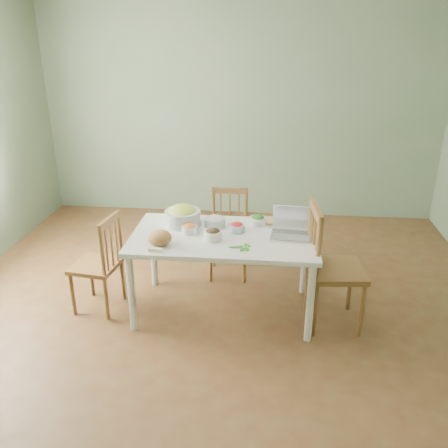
# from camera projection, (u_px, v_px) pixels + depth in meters

# --- Properties ---
(floor) EXTENTS (5.00, 5.00, 0.00)m
(floor) POSITION_uv_depth(u_px,v_px,m) (218.00, 314.00, 4.14)
(floor) COLOR #532C16
(floor) RESTS_ON ground
(wall_back) EXTENTS (5.00, 0.00, 2.70)m
(wall_back) POSITION_uv_depth(u_px,v_px,m) (240.00, 111.00, 5.91)
(wall_back) COLOR gray
(wall_back) RESTS_ON ground
(wall_front) EXTENTS (5.00, 0.00, 2.70)m
(wall_front) POSITION_uv_depth(u_px,v_px,m) (116.00, 405.00, 1.32)
(wall_front) COLOR gray
(wall_front) RESTS_ON ground
(dining_table) EXTENTS (1.54, 0.87, 0.72)m
(dining_table) POSITION_uv_depth(u_px,v_px,m) (224.00, 273.00, 4.07)
(dining_table) COLOR white
(dining_table) RESTS_ON floor
(chair_far) EXTENTS (0.39, 0.37, 0.86)m
(chair_far) POSITION_uv_depth(u_px,v_px,m) (229.00, 235.00, 4.65)
(chair_far) COLOR brown
(chair_far) RESTS_ON floor
(chair_left) EXTENTS (0.42, 0.43, 0.88)m
(chair_left) POSITION_uv_depth(u_px,v_px,m) (96.00, 263.00, 4.08)
(chair_left) COLOR brown
(chair_left) RESTS_ON floor
(chair_right) EXTENTS (0.48, 0.50, 1.04)m
(chair_right) POSITION_uv_depth(u_px,v_px,m) (336.00, 267.00, 3.84)
(chair_right) COLOR brown
(chair_right) RESTS_ON floor
(bread_boule) EXTENTS (0.23, 0.23, 0.12)m
(bread_boule) POSITION_uv_depth(u_px,v_px,m) (160.00, 238.00, 3.74)
(bread_boule) COLOR #9E6E3D
(bread_boule) RESTS_ON dining_table
(butter_stick) EXTENTS (0.11, 0.04, 0.03)m
(butter_stick) POSITION_uv_depth(u_px,v_px,m) (155.00, 250.00, 3.64)
(butter_stick) COLOR #FBF1CA
(butter_stick) RESTS_ON dining_table
(bowl_squash) EXTENTS (0.38, 0.38, 0.18)m
(bowl_squash) POSITION_uv_depth(u_px,v_px,m) (183.00, 215.00, 4.10)
(bowl_squash) COLOR #E6DB5E
(bowl_squash) RESTS_ON dining_table
(bowl_carrot) EXTENTS (0.14, 0.14, 0.08)m
(bowl_carrot) POSITION_uv_depth(u_px,v_px,m) (190.00, 228.00, 3.97)
(bowl_carrot) COLOR orange
(bowl_carrot) RESTS_ON dining_table
(bowl_onion) EXTENTS (0.20, 0.20, 0.10)m
(bowl_onion) POSITION_uv_depth(u_px,v_px,m) (215.00, 221.00, 4.09)
(bowl_onion) COLOR silver
(bowl_onion) RESTS_ON dining_table
(bowl_mushroom) EXTENTS (0.18, 0.18, 0.10)m
(bowl_mushroom) POSITION_uv_depth(u_px,v_px,m) (213.00, 234.00, 3.83)
(bowl_mushroom) COLOR #352011
(bowl_mushroom) RESTS_ON dining_table
(bowl_redpep) EXTENTS (0.15, 0.15, 0.08)m
(bowl_redpep) POSITION_uv_depth(u_px,v_px,m) (237.00, 227.00, 3.99)
(bowl_redpep) COLOR red
(bowl_redpep) RESTS_ON dining_table
(bowl_broccoli) EXTENTS (0.15, 0.15, 0.09)m
(bowl_broccoli) POSITION_uv_depth(u_px,v_px,m) (258.00, 220.00, 4.13)
(bowl_broccoli) COLOR #2F5922
(bowl_broccoli) RESTS_ON dining_table
(flatbread) EXTENTS (0.22, 0.22, 0.02)m
(flatbread) POSITION_uv_depth(u_px,v_px,m) (270.00, 221.00, 4.20)
(flatbread) COLOR tan
(flatbread) RESTS_ON dining_table
(basil_bunch) EXTENTS (0.19, 0.19, 0.02)m
(basil_bunch) POSITION_uv_depth(u_px,v_px,m) (240.00, 246.00, 3.71)
(basil_bunch) COLOR #225622
(basil_bunch) RESTS_ON dining_table
(laptop) EXTENTS (0.37, 0.34, 0.23)m
(laptop) POSITION_uv_depth(u_px,v_px,m) (292.00, 225.00, 3.85)
(laptop) COLOR silver
(laptop) RESTS_ON dining_table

